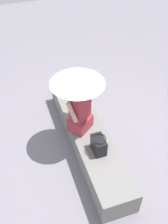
{
  "coord_description": "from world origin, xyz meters",
  "views": [
    {
      "loc": [
        2.8,
        -1.01,
        3.47
      ],
      "look_at": [
        -0.03,
        -0.05,
        0.75
      ],
      "focal_mm": 42.71,
      "sensor_mm": 36.0,
      "label": 1
    }
  ],
  "objects_px": {
    "person_seated": "(80,110)",
    "parasol": "(77,78)",
    "handbag_black": "(69,85)",
    "tote_bag_canvas": "(98,145)"
  },
  "relations": [
    {
      "from": "person_seated",
      "to": "parasol",
      "type": "distance_m",
      "value": 0.57
    },
    {
      "from": "person_seated",
      "to": "handbag_black",
      "type": "bearing_deg",
      "value": 174.07
    },
    {
      "from": "person_seated",
      "to": "tote_bag_canvas",
      "type": "xyz_separation_m",
      "value": [
        0.54,
        0.1,
        -0.25
      ]
    },
    {
      "from": "person_seated",
      "to": "tote_bag_canvas",
      "type": "distance_m",
      "value": 0.6
    },
    {
      "from": "handbag_black",
      "to": "tote_bag_canvas",
      "type": "relative_size",
      "value": 1.05
    },
    {
      "from": "parasol",
      "to": "tote_bag_canvas",
      "type": "relative_size",
      "value": 3.9
    },
    {
      "from": "person_seated",
      "to": "parasol",
      "type": "xyz_separation_m",
      "value": [
        -0.03,
        -0.02,
        0.57
      ]
    },
    {
      "from": "handbag_black",
      "to": "parasol",
      "type": "bearing_deg",
      "value": -7.59
    },
    {
      "from": "parasol",
      "to": "tote_bag_canvas",
      "type": "height_order",
      "value": "parasol"
    },
    {
      "from": "parasol",
      "to": "handbag_black",
      "type": "relative_size",
      "value": 3.73
    }
  ]
}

